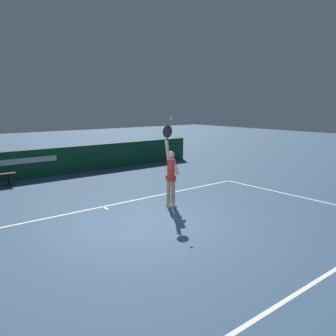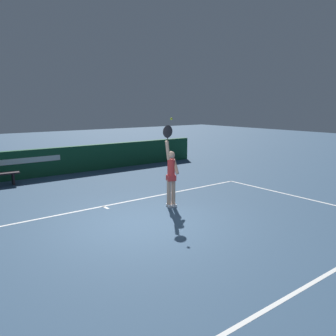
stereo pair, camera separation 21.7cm
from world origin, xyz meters
name	(u,v)px [view 1 (the left image)]	position (x,y,z in m)	size (l,w,h in m)	color
ground_plane	(140,224)	(0.00, 0.00, 0.00)	(60.00, 60.00, 0.00)	#324E6B
court_lines	(167,238)	(0.00, -1.06, 0.00)	(10.63, 5.93, 0.00)	white
back_wall	(39,163)	(0.00, 7.03, 0.56)	(14.88, 0.27, 1.11)	#12452A
tennis_player	(171,174)	(1.52, 0.69, 0.93)	(0.43, 0.39, 2.29)	tan
tennis_ball	(171,119)	(1.46, 0.61, 2.45)	(0.07, 0.07, 0.07)	#CAE22C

